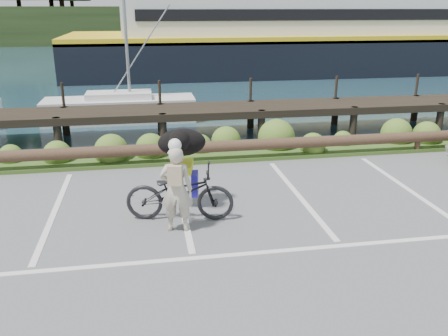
% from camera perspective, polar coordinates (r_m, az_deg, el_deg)
% --- Properties ---
extents(ground, '(72.00, 72.00, 0.00)m').
position_cam_1_polar(ground, '(8.39, -4.01, -9.48)').
color(ground, '#565658').
extents(harbor_backdrop, '(170.00, 160.00, 30.00)m').
position_cam_1_polar(harbor_backdrop, '(85.98, -9.27, 15.97)').
color(harbor_backdrop, '#19303C').
rests_on(harbor_backdrop, ground).
extents(vegetation_strip, '(34.00, 1.60, 0.10)m').
position_cam_1_polar(vegetation_strip, '(13.27, -6.33, 1.53)').
color(vegetation_strip, '#3D5B21').
rests_on(vegetation_strip, ground).
extents(log_rail, '(32.00, 0.30, 0.60)m').
position_cam_1_polar(log_rail, '(12.62, -6.13, 0.38)').
color(log_rail, '#443021').
rests_on(log_rail, ground).
extents(bicycle, '(2.19, 1.10, 1.10)m').
position_cam_1_polar(bicycle, '(9.23, -5.36, -3.02)').
color(bicycle, black).
rests_on(bicycle, ground).
extents(cyclist, '(0.66, 0.50, 1.64)m').
position_cam_1_polar(cyclist, '(8.68, -5.75, -2.57)').
color(cyclist, '#BAB29E').
rests_on(cyclist, ground).
extents(dog, '(0.64, 1.04, 0.56)m').
position_cam_1_polar(dog, '(9.60, -5.09, 3.08)').
color(dog, black).
rests_on(dog, bicycle).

